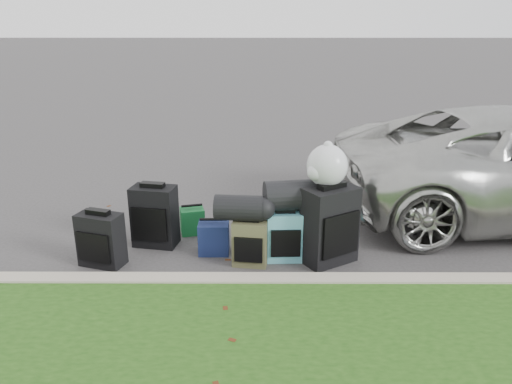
{
  "coord_description": "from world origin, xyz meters",
  "views": [
    {
      "loc": [
        -0.08,
        -5.04,
        2.39
      ],
      "look_at": [
        -0.1,
        0.2,
        0.55
      ],
      "focal_mm": 35.0,
      "sensor_mm": 36.0,
      "label": 1
    }
  ],
  "objects_px": {
    "suitcase_teal": "(285,236)",
    "suitcase_large_black_right": "(330,225)",
    "suitcase_small_black": "(101,240)",
    "suitcase_olive": "(250,243)",
    "tote_green": "(192,221)",
    "tote_navy": "(214,238)",
    "suitcase_large_black_left": "(155,216)"
  },
  "relations": [
    {
      "from": "suitcase_teal",
      "to": "suitcase_large_black_right",
      "type": "height_order",
      "value": "suitcase_large_black_right"
    },
    {
      "from": "suitcase_small_black",
      "to": "suitcase_large_black_right",
      "type": "xyz_separation_m",
      "value": [
        2.31,
        0.08,
        0.13
      ]
    },
    {
      "from": "suitcase_olive",
      "to": "tote_green",
      "type": "xyz_separation_m",
      "value": [
        -0.68,
        0.78,
        -0.09
      ]
    },
    {
      "from": "suitcase_olive",
      "to": "suitcase_teal",
      "type": "xyz_separation_m",
      "value": [
        0.36,
        0.11,
        0.03
      ]
    },
    {
      "from": "suitcase_large_black_right",
      "to": "tote_green",
      "type": "xyz_separation_m",
      "value": [
        -1.49,
        0.71,
        -0.25
      ]
    },
    {
      "from": "suitcase_small_black",
      "to": "suitcase_teal",
      "type": "relative_size",
      "value": 1.05
    },
    {
      "from": "suitcase_small_black",
      "to": "tote_green",
      "type": "height_order",
      "value": "suitcase_small_black"
    },
    {
      "from": "tote_navy",
      "to": "suitcase_olive",
      "type": "bearing_deg",
      "value": -34.59
    },
    {
      "from": "suitcase_large_black_right",
      "to": "tote_green",
      "type": "bearing_deg",
      "value": 122.85
    },
    {
      "from": "suitcase_large_black_left",
      "to": "suitcase_teal",
      "type": "bearing_deg",
      "value": -3.68
    },
    {
      "from": "suitcase_olive",
      "to": "tote_navy",
      "type": "height_order",
      "value": "suitcase_olive"
    },
    {
      "from": "suitcase_small_black",
      "to": "suitcase_teal",
      "type": "height_order",
      "value": "suitcase_small_black"
    },
    {
      "from": "suitcase_large_black_left",
      "to": "suitcase_olive",
      "type": "relative_size",
      "value": 1.42
    },
    {
      "from": "suitcase_small_black",
      "to": "tote_navy",
      "type": "height_order",
      "value": "suitcase_small_black"
    },
    {
      "from": "suitcase_large_black_left",
      "to": "suitcase_olive",
      "type": "xyz_separation_m",
      "value": [
        1.05,
        -0.47,
        -0.1
      ]
    },
    {
      "from": "suitcase_large_black_left",
      "to": "tote_navy",
      "type": "height_order",
      "value": "suitcase_large_black_left"
    },
    {
      "from": "suitcase_olive",
      "to": "suitcase_teal",
      "type": "height_order",
      "value": "suitcase_teal"
    },
    {
      "from": "suitcase_small_black",
      "to": "suitcase_large_black_left",
      "type": "distance_m",
      "value": 0.66
    },
    {
      "from": "suitcase_large_black_right",
      "to": "tote_navy",
      "type": "distance_m",
      "value": 1.23
    },
    {
      "from": "tote_green",
      "to": "suitcase_large_black_right",
      "type": "bearing_deg",
      "value": -39.62
    },
    {
      "from": "suitcase_large_black_left",
      "to": "suitcase_large_black_right",
      "type": "bearing_deg",
      "value": -1.44
    },
    {
      "from": "suitcase_large_black_right",
      "to": "tote_green",
      "type": "relative_size",
      "value": 2.65
    },
    {
      "from": "suitcase_small_black",
      "to": "suitcase_large_black_left",
      "type": "height_order",
      "value": "suitcase_large_black_left"
    },
    {
      "from": "suitcase_large_black_left",
      "to": "suitcase_teal",
      "type": "height_order",
      "value": "suitcase_large_black_left"
    },
    {
      "from": "suitcase_teal",
      "to": "tote_green",
      "type": "relative_size",
      "value": 1.73
    },
    {
      "from": "suitcase_olive",
      "to": "tote_navy",
      "type": "relative_size",
      "value": 1.38
    },
    {
      "from": "suitcase_small_black",
      "to": "suitcase_olive",
      "type": "relative_size",
      "value": 1.16
    },
    {
      "from": "suitcase_small_black",
      "to": "tote_navy",
      "type": "xyz_separation_m",
      "value": [
        1.11,
        0.28,
        -0.1
      ]
    },
    {
      "from": "suitcase_large_black_left",
      "to": "tote_navy",
      "type": "distance_m",
      "value": 0.71
    },
    {
      "from": "suitcase_olive",
      "to": "tote_green",
      "type": "relative_size",
      "value": 1.56
    },
    {
      "from": "suitcase_large_black_right",
      "to": "suitcase_large_black_left",
      "type": "bearing_deg",
      "value": 136.16
    },
    {
      "from": "suitcase_small_black",
      "to": "tote_green",
      "type": "distance_m",
      "value": 1.14
    }
  ]
}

